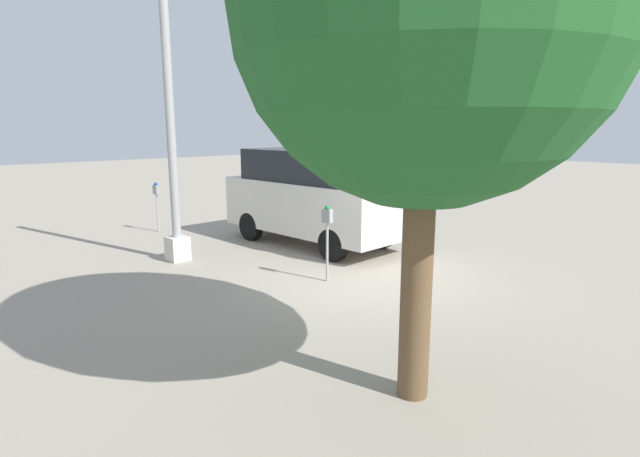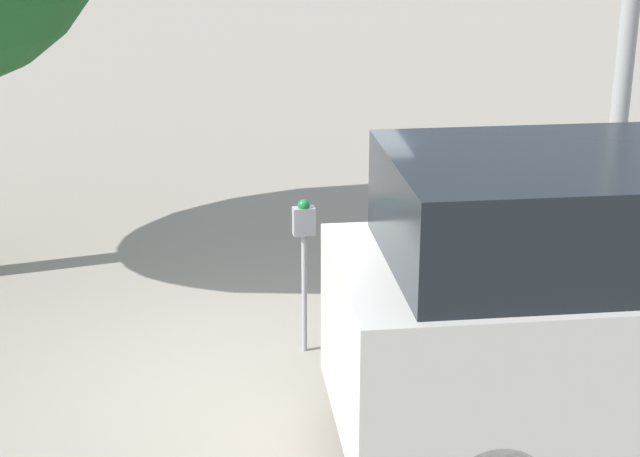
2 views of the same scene
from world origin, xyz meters
The scene contains 3 objects.
ground_plane centered at (0.00, 0.00, 0.00)m, with size 80.00×80.00×0.00m, color gray.
parking_meter_near centered at (0.56, 0.42, 1.12)m, with size 0.21×0.13×1.51m.
lamp_post centered at (4.01, 1.81, 2.33)m, with size 0.44×0.44×6.20m.
Camera 2 is at (-0.07, -7.98, 4.21)m, focal length 55.00 mm.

